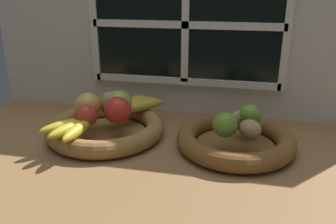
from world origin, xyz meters
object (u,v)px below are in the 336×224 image
Objects in this scene: banana_bunch_back at (136,105)px; lime_near at (225,124)px; fruit_bowl_right at (235,140)px; potato_small at (250,129)px; banana_bunch_front at (73,127)px; lime_far at (249,115)px; apple_red_front at (86,116)px; apple_green_back at (119,102)px; apple_golden_left at (88,106)px; apple_red_right at (118,110)px; pear_brown at (109,103)px; potato_back at (245,117)px; fruit_bowl_left at (106,128)px.

lime_near reaches higher than banana_bunch_back.
fruit_bowl_right is 5.37× the size of potato_small.
banana_bunch_back is at bearing 62.72° from banana_bunch_front.
fruit_bowl_right is 8.20cm from lime_far.
banana_bunch_front is at bearing -108.38° from apple_red_front.
apple_green_back is 9.57cm from apple_golden_left.
apple_golden_left is at bearing -149.09° from apple_green_back.
banana_bunch_back is 2.68× the size of lime_near.
apple_red_right is 13.12cm from banana_bunch_back.
banana_bunch_front is (-7.60, -16.23, -2.26)cm from apple_green_back.
banana_bunch_front is at bearing -115.10° from apple_green_back.
apple_red_right is 9.10cm from apple_red_front.
potato_back is (41.13, 0.68, -1.37)cm from pear_brown.
apple_green_back is 0.97× the size of apple_red_right.
apple_red_right is at bearing -176.95° from fruit_bowl_right.
potato_small is 0.95× the size of lime_far.
apple_golden_left is at bearing -174.40° from potato_back.
apple_red_right is 10.53cm from apple_golden_left.
banana_bunch_front is at bearing -107.08° from pear_brown.
potato_back is at bearing 98.97° from potato_small.
pear_brown is at bearing 92.74° from fruit_bowl_left.
apple_golden_left is 1.20× the size of apple_red_front.
pear_brown is (-0.21, 4.29, 6.53)cm from fruit_bowl_left.
apple_green_back reaches higher than fruit_bowl_right.
banana_bunch_front is (-4.87, -10.89, 4.42)cm from fruit_bowl_left.
apple_red_right is 1.24× the size of lime_far.
apple_red_right is at bearing 177.23° from potato_small.
potato_small is at bearing -81.03° from potato_back.
banana_bunch_back is 2.82× the size of lime_far.
apple_red_right reaches higher than lime_far.
fruit_bowl_left is at bearing -87.26° from pear_brown.
apple_red_right is at bearing -169.38° from potato_back.
potato_small reaches higher than fruit_bowl_right.
lime_near is (35.74, -4.38, 6.20)cm from fruit_bowl_left.
apple_red_right is 1.22× the size of apple_red_front.
lime_near is (40.61, 6.51, 1.79)cm from banana_bunch_front.
apple_red_right reaches higher than apple_red_front.
lime_near reaches higher than potato_back.
apple_red_right reaches higher than potato_back.
apple_red_right reaches higher than fruit_bowl_left.
potato_small is (47.75, -4.03, -1.47)cm from apple_golden_left.
fruit_bowl_left is at bearing 175.11° from potato_small.
potato_small is at bearing -10.54° from pear_brown.
fruit_bowl_left is 4.43× the size of apple_red_right.
apple_red_front is at bearing -166.08° from potato_back.
apple_green_back is at bearing 62.88° from fruit_bowl_left.
banana_bunch_back is 35.04cm from potato_back.
apple_golden_left reaches higher than banana_bunch_back.
lime_far is (42.07, 4.38, 6.04)cm from fruit_bowl_left.
apple_golden_left is at bearing -143.69° from pear_brown.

